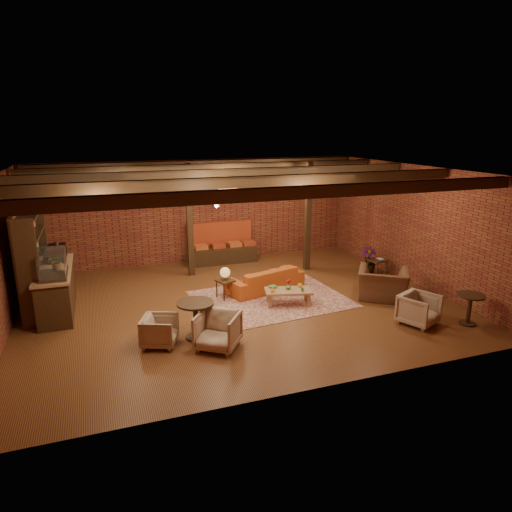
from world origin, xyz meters
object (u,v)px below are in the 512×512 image
object	(u,v)px
armchair_right	(383,279)
plant_tall	(370,234)
armchair_a	(160,329)
sofa	(265,279)
round_table_right	(470,305)
round_table_left	(196,314)
side_table_lamp	(225,275)
armchair_far	(419,308)
armchair_b	(218,329)
coffee_table	(288,291)
side_table_book	(377,261)

from	to	relation	value
armchair_right	plant_tall	bearing A→B (deg)	-76.64
armchair_a	sofa	bearing A→B (deg)	-31.97
round_table_right	sofa	bearing A→B (deg)	134.40
round_table_left	sofa	bearing A→B (deg)	43.35
round_table_left	armchair_right	xyz separation A→B (m)	(4.87, 0.61, -0.00)
side_table_lamp	armchair_far	distance (m)	4.60
side_table_lamp	round_table_left	bearing A→B (deg)	-120.70
side_table_lamp	armchair_far	size ratio (longest dim) A/B	1.07
round_table_left	armchair_b	size ratio (longest dim) A/B	0.98
side_table_lamp	armchair_right	distance (m)	3.94
armchair_right	coffee_table	bearing A→B (deg)	25.06
round_table_right	armchair_far	distance (m)	1.10
armchair_right	armchair_b	bearing A→B (deg)	49.48
armchair_a	side_table_book	distance (m)	6.88
side_table_lamp	round_table_left	xyz separation A→B (m)	(-1.18, -1.98, -0.08)
armchair_b	armchair_far	size ratio (longest dim) A/B	1.06
side_table_book	side_table_lamp	bearing A→B (deg)	-177.54
coffee_table	armchair_a	world-z (taller)	armchair_a
armchair_right	side_table_book	world-z (taller)	armchair_right
side_table_lamp	armchair_b	distance (m)	2.70
sofa	round_table_left	xyz separation A→B (m)	(-2.31, -2.19, 0.22)
round_table_right	armchair_a	bearing A→B (deg)	169.14
armchair_far	coffee_table	bearing A→B (deg)	113.88
coffee_table	round_table_left	size ratio (longest dim) A/B	1.57
coffee_table	armchair_a	size ratio (longest dim) A/B	1.83
armchair_b	round_table_right	size ratio (longest dim) A/B	1.16
armchair_far	round_table_right	bearing A→B (deg)	-44.73
armchair_right	plant_tall	size ratio (longest dim) A/B	0.49
armchair_a	armchair_right	xyz separation A→B (m)	(5.62, 0.68, 0.19)
side_table_lamp	armchair_a	xyz separation A→B (m)	(-1.92, -2.05, -0.28)
coffee_table	side_table_book	size ratio (longest dim) A/B	2.33
coffee_table	round_table_right	bearing A→B (deg)	-35.71
armchair_a	round_table_right	xyz separation A→B (m)	(6.49, -1.25, 0.12)
coffee_table	round_table_left	world-z (taller)	round_table_left
armchair_a	side_table_book	size ratio (longest dim) A/B	1.27
armchair_right	sofa	bearing A→B (deg)	3.43
side_table_book	sofa	bearing A→B (deg)	179.87
sofa	armchair_far	size ratio (longest dim) A/B	2.78
round_table_left	plant_tall	distance (m)	6.12
plant_tall	coffee_table	bearing A→B (deg)	-156.24
round_table_left	armchair_a	world-z (taller)	round_table_left
side_table_lamp	sofa	bearing A→B (deg)	10.18
side_table_book	armchair_far	bearing A→B (deg)	-108.34
sofa	side_table_lamp	distance (m)	1.20
armchair_b	coffee_table	bearing A→B (deg)	71.81
sofa	round_table_right	size ratio (longest dim) A/B	3.04
side_table_lamp	armchair_b	size ratio (longest dim) A/B	1.01
sofa	armchair_right	size ratio (longest dim) A/B	1.74
armchair_far	plant_tall	xyz separation A→B (m)	(0.86, 3.35, 0.84)
side_table_lamp	plant_tall	distance (m)	4.47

